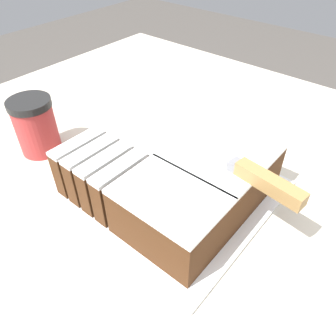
# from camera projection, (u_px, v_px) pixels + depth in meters

# --- Properties ---
(countertop) EXTENTS (1.40, 1.10, 0.93)m
(countertop) POSITION_uv_depth(u_px,v_px,m) (196.00, 310.00, 0.90)
(countertop) COLOR beige
(countertop) RESTS_ON ground_plane
(cake_board) EXTENTS (0.35, 0.32, 0.01)m
(cake_board) POSITION_uv_depth(u_px,v_px,m) (168.00, 188.00, 0.60)
(cake_board) COLOR white
(cake_board) RESTS_ON countertop
(cake) EXTENTS (0.30, 0.28, 0.09)m
(cake) POSITION_uv_depth(u_px,v_px,m) (172.00, 168.00, 0.57)
(cake) COLOR #472814
(cake) RESTS_ON cake_board
(knife) EXTENTS (0.32, 0.06, 0.02)m
(knife) POSITION_uv_depth(u_px,v_px,m) (249.00, 173.00, 0.48)
(knife) COLOR silver
(knife) RESTS_ON cake
(coffee_cup) EXTENTS (0.08, 0.08, 0.12)m
(coffee_cup) POSITION_uv_depth(u_px,v_px,m) (36.00, 126.00, 0.66)
(coffee_cup) COLOR #B23333
(coffee_cup) RESTS_ON countertop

